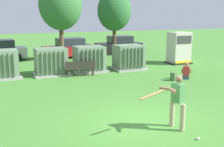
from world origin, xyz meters
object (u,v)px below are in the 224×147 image
(transformer_west, at_px, (1,65))
(seated_spectator, at_px, (186,72))
(park_bench, at_px, (80,67))
(parked_car_right_of_center, at_px, (69,48))
(transformer_mid_east, at_px, (89,59))
(backpack, at_px, (174,77))
(sports_ball, at_px, (198,138))
(transformer_east, at_px, (129,58))
(generator_enclosure, at_px, (179,48))
(parked_car_rightmost, at_px, (119,45))
(transformer_mid_west, at_px, (51,62))
(batter, at_px, (177,99))

(transformer_west, bearing_deg, seated_spectator, -23.10)
(park_bench, distance_m, parked_car_right_of_center, 7.72)
(transformer_mid_east, height_order, backpack, transformer_mid_east)
(sports_ball, bearing_deg, transformer_east, 74.87)
(seated_spectator, bearing_deg, sports_ball, -124.20)
(seated_spectator, bearing_deg, parked_car_right_of_center, 111.15)
(transformer_mid_east, relative_size, parked_car_right_of_center, 0.48)
(transformer_west, relative_size, generator_enclosure, 0.91)
(parked_car_right_of_center, xyz_separation_m, parked_car_rightmost, (4.85, 0.66, 0.00))
(parked_car_right_of_center, distance_m, parked_car_rightmost, 4.89)
(transformer_mid_west, bearing_deg, batter, -78.21)
(transformer_east, distance_m, parked_car_right_of_center, 7.12)
(transformer_west, distance_m, generator_enclosure, 12.27)
(parked_car_rightmost, bearing_deg, seated_spectator, -93.99)
(seated_spectator, bearing_deg, batter, -129.10)
(backpack, bearing_deg, generator_enclosure, 52.30)
(sports_ball, bearing_deg, parked_car_right_of_center, 88.03)
(transformer_west, distance_m, sports_ball, 12.06)
(parked_car_right_of_center, bearing_deg, transformer_east, -71.34)
(transformer_mid_west, height_order, transformer_mid_east, same)
(parked_car_rightmost, bearing_deg, transformer_east, -109.14)
(transformer_east, height_order, parked_car_rightmost, same)
(park_bench, distance_m, sports_ball, 9.81)
(generator_enclosure, xyz_separation_m, seated_spectator, (-2.64, -4.48, -0.76))
(backpack, bearing_deg, batter, -123.89)
(transformer_mid_east, xyz_separation_m, sports_ball, (-0.24, -10.89, -0.74))
(transformer_east, xyz_separation_m, generator_enclosure, (4.43, 0.71, 0.35))
(park_bench, relative_size, parked_car_right_of_center, 0.42)
(generator_enclosure, height_order, seated_spectator, generator_enclosure)
(generator_enclosure, relative_size, park_bench, 1.25)
(seated_spectator, bearing_deg, transformer_east, 115.40)
(seated_spectator, relative_size, parked_car_right_of_center, 0.22)
(generator_enclosure, bearing_deg, parked_car_rightmost, 105.53)
(transformer_east, height_order, batter, batter)
(sports_ball, bearing_deg, transformer_west, 114.29)
(transformer_mid_east, relative_size, park_bench, 1.15)
(sports_ball, bearing_deg, park_bench, 94.04)
(transformer_east, relative_size, parked_car_right_of_center, 0.48)
(transformer_mid_east, relative_size, batter, 1.21)
(seated_spectator, bearing_deg, transformer_west, 156.90)
(transformer_mid_east, height_order, seated_spectator, transformer_mid_east)
(transformer_mid_west, distance_m, batter, 10.08)
(sports_ball, height_order, backpack, backpack)
(sports_ball, xyz_separation_m, seated_spectator, (4.67, 6.87, 0.33))
(batter, xyz_separation_m, parked_car_right_of_center, (0.72, 16.41, -0.22))
(generator_enclosure, bearing_deg, transformer_west, -178.23)
(sports_ball, bearing_deg, seated_spectator, 55.80)
(park_bench, bearing_deg, backpack, -34.05)
(transformer_east, distance_m, backpack, 4.02)
(sports_ball, bearing_deg, transformer_mid_west, 101.40)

